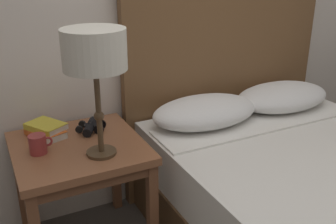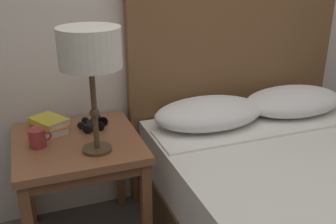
{
  "view_description": "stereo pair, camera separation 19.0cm",
  "coord_description": "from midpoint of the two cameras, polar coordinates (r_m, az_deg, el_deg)",
  "views": [
    {
      "loc": [
        -0.93,
        -0.85,
        1.38
      ],
      "look_at": [
        -0.14,
        0.73,
        0.68
      ],
      "focal_mm": 42.0,
      "sensor_mm": 36.0,
      "label": 1
    },
    {
      "loc": [
        -0.75,
        -0.92,
        1.38
      ],
      "look_at": [
        -0.14,
        0.73,
        0.68
      ],
      "focal_mm": 42.0,
      "sensor_mm": 36.0,
      "label": 2
    }
  ],
  "objects": [
    {
      "name": "nightstand",
      "position": [
        1.9,
        -10.11,
        -6.2
      ],
      "size": [
        0.58,
        0.58,
        0.58
      ],
      "color": "brown",
      "rests_on": "ground_plane"
    },
    {
      "name": "bed",
      "position": [
        2.0,
        22.78,
        -12.42
      ],
      "size": [
        1.36,
        1.79,
        1.31
      ],
      "color": "#4E3520",
      "rests_on": "ground_plane"
    },
    {
      "name": "table_lamp",
      "position": [
        1.61,
        -7.94,
        8.64
      ],
      "size": [
        0.26,
        0.26,
        0.54
      ],
      "color": "#4C3823",
      "rests_on": "nightstand"
    },
    {
      "name": "book_on_nightstand",
      "position": [
        1.99,
        -14.43,
        -2.26
      ],
      "size": [
        0.18,
        0.22,
        0.04
      ],
      "color": "silver",
      "rests_on": "nightstand"
    },
    {
      "name": "book_stacked_on_top",
      "position": [
        1.98,
        -14.34,
        -1.33
      ],
      "size": [
        0.2,
        0.22,
        0.03
      ],
      "color": "silver",
      "rests_on": "book_on_nightstand"
    },
    {
      "name": "binoculars_pair",
      "position": [
        1.98,
        -8.22,
        -1.71
      ],
      "size": [
        0.16,
        0.16,
        0.05
      ],
      "color": "black",
      "rests_on": "nightstand"
    },
    {
      "name": "coffee_mug",
      "position": [
        1.83,
        -15.63,
        -3.72
      ],
      "size": [
        0.1,
        0.08,
        0.08
      ],
      "color": "#993333",
      "rests_on": "nightstand"
    }
  ]
}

